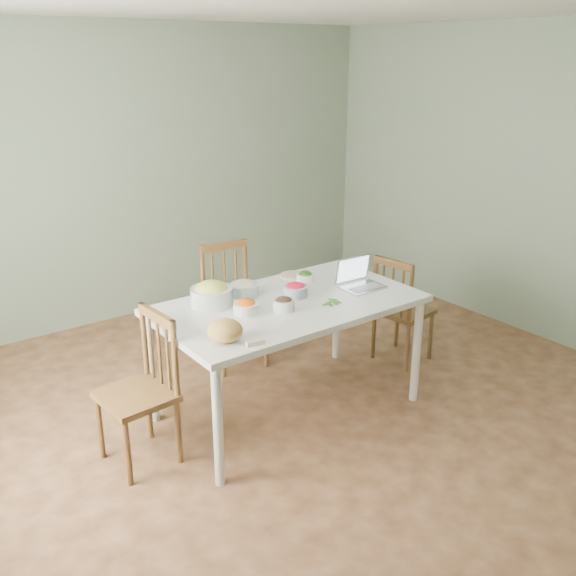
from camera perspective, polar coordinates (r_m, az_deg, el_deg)
floor at (r=4.65m, az=1.94°, el=-11.11°), size 5.00×5.00×0.00m
ceiling at (r=3.98m, az=2.44°, el=24.28°), size 5.00×5.00×0.00m
wall_back at (r=6.22m, az=-12.59°, el=9.88°), size 5.00×0.00×2.70m
wall_right at (r=5.97m, az=21.50°, el=8.55°), size 0.00×5.00×2.70m
dining_table at (r=4.49m, az=0.00°, el=-6.21°), size 1.78×1.00×0.84m
chair_far at (r=5.16m, az=-4.79°, el=-1.71°), size 0.49×0.47×0.99m
chair_left at (r=4.03m, az=-13.48°, el=-9.07°), size 0.44×0.46×0.96m
chair_right at (r=5.32m, az=10.31°, el=-1.79°), size 0.43×0.45×0.91m
bread_boule at (r=3.74m, az=-5.65°, el=-3.81°), size 0.22×0.22×0.14m
butter_stick at (r=3.70m, az=-2.93°, el=-4.90°), size 0.12×0.05×0.03m
bowl_squash at (r=4.27m, az=-6.84°, el=-0.50°), size 0.36×0.36×0.16m
bowl_carrot at (r=4.13m, az=-3.80°, el=-1.68°), size 0.18×0.18×0.09m
bowl_onion at (r=4.43m, az=-3.94°, el=0.01°), size 0.22×0.22×0.11m
bowl_mushroom at (r=4.16m, az=-0.40°, el=-1.43°), size 0.16×0.16×0.09m
bowl_redpep at (r=4.40m, az=0.68°, el=-0.15°), size 0.21×0.21×0.10m
bowl_broccoli at (r=4.69m, az=1.55°, el=1.04°), size 0.16×0.16×0.08m
flatbread at (r=4.81m, az=0.45°, el=1.12°), size 0.25×0.25×0.02m
basil_bunch at (r=4.30m, az=3.82°, el=-1.25°), size 0.17×0.17×0.02m
laptop at (r=4.57m, az=6.76°, el=1.22°), size 0.31×0.25×0.21m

